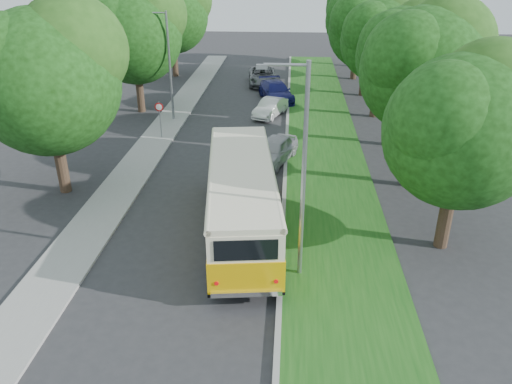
# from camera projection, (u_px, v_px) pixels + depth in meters

# --- Properties ---
(ground) EXTENTS (120.00, 120.00, 0.00)m
(ground) POSITION_uv_depth(u_px,v_px,m) (198.00, 237.00, 21.34)
(ground) COLOR #2C2C2F
(ground) RESTS_ON ground
(curb) EXTENTS (0.20, 70.00, 0.15)m
(curb) POSITION_uv_depth(u_px,v_px,m) (284.00, 188.00, 25.57)
(curb) COLOR gray
(curb) RESTS_ON ground
(grass_verge) EXTENTS (4.50, 70.00, 0.13)m
(grass_verge) POSITION_uv_depth(u_px,v_px,m) (331.00, 189.00, 25.42)
(grass_verge) COLOR #194F15
(grass_verge) RESTS_ON ground
(sidewalk) EXTENTS (2.20, 70.00, 0.12)m
(sidewalk) POSITION_uv_depth(u_px,v_px,m) (124.00, 183.00, 26.11)
(sidewalk) COLOR gray
(sidewalk) RESTS_ON ground
(treeline) EXTENTS (24.27, 41.91, 9.46)m
(treeline) POSITION_uv_depth(u_px,v_px,m) (284.00, 32.00, 34.70)
(treeline) COLOR #332319
(treeline) RESTS_ON ground
(lamppost_near) EXTENTS (1.71, 0.16, 8.00)m
(lamppost_near) POSITION_uv_depth(u_px,v_px,m) (301.00, 169.00, 16.92)
(lamppost_near) COLOR gray
(lamppost_near) RESTS_ON ground
(lamppost_far) EXTENTS (1.71, 0.16, 7.50)m
(lamppost_far) POSITION_uv_depth(u_px,v_px,m) (168.00, 63.00, 34.20)
(lamppost_far) COLOR gray
(lamppost_far) RESTS_ON ground
(warning_sign) EXTENTS (0.56, 0.10, 2.50)m
(warning_sign) POSITION_uv_depth(u_px,v_px,m) (160.00, 114.00, 31.63)
(warning_sign) COLOR gray
(warning_sign) RESTS_ON ground
(vintage_bus) EXTENTS (4.00, 10.79, 3.13)m
(vintage_bus) POSITION_uv_depth(u_px,v_px,m) (242.00, 200.00, 21.04)
(vintage_bus) COLOR #F1B207
(vintage_bus) RESTS_ON ground
(car_silver) EXTENTS (3.15, 4.64, 1.47)m
(car_silver) POSITION_uv_depth(u_px,v_px,m) (274.00, 150.00, 28.54)
(car_silver) COLOR #AAABAF
(car_silver) RESTS_ON ground
(car_white) EXTENTS (2.64, 4.13, 1.28)m
(car_white) POSITION_uv_depth(u_px,v_px,m) (270.00, 108.00, 36.61)
(car_white) COLOR silver
(car_white) RESTS_ON ground
(car_blue) EXTENTS (3.46, 5.56, 1.50)m
(car_blue) POSITION_uv_depth(u_px,v_px,m) (276.00, 91.00, 40.42)
(car_blue) COLOR navy
(car_blue) RESTS_ON ground
(car_grey) EXTENTS (2.92, 5.53, 1.48)m
(car_grey) POSITION_uv_depth(u_px,v_px,m) (263.00, 76.00, 45.31)
(car_grey) COLOR #55575C
(car_grey) RESTS_ON ground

